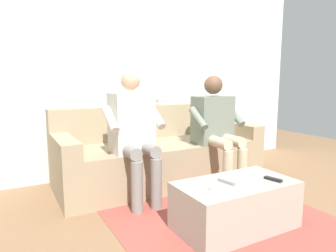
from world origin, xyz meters
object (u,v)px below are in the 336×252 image
object	(u,v)px
remote_black	(273,179)
remote_white	(217,188)
person_right_seated	(133,129)
remote_gray	(227,182)
couch	(159,154)
person_left_seated	(216,124)
coffee_table	(235,205)
cat_on_backrest	(142,98)

from	to	relation	value
remote_black	remote_white	size ratio (longest dim) A/B	1.15
person_right_seated	remote_gray	xyz separation A→B (m)	(-0.38, 0.86, -0.30)
couch	person_left_seated	bearing A→B (deg)	137.09
couch	remote_gray	world-z (taller)	couch
coffee_table	cat_on_backrest	xyz separation A→B (m)	(0.07, -1.55, 0.72)
remote_gray	remote_black	bearing A→B (deg)	-120.74
cat_on_backrest	remote_black	xyz separation A→B (m)	(-0.34, 1.66, -0.53)
person_right_seated	remote_black	world-z (taller)	person_right_seated
remote_white	remote_gray	bearing A→B (deg)	-150.47
couch	person_right_seated	bearing A→B (deg)	40.13
person_left_seated	person_right_seated	xyz separation A→B (m)	(0.91, -0.04, 0.02)
couch	remote_gray	size ratio (longest dim) A/B	15.00
couch	person_left_seated	world-z (taller)	person_left_seated
person_left_seated	remote_white	size ratio (longest dim) A/B	9.79
remote_gray	remote_white	bearing A→B (deg)	104.64
remote_black	remote_gray	world-z (taller)	remote_gray
coffee_table	remote_white	xyz separation A→B (m)	(0.22, 0.05, 0.19)
couch	coffee_table	distance (m)	1.27
cat_on_backrest	coffee_table	bearing A→B (deg)	92.52
remote_black	remote_gray	xyz separation A→B (m)	(0.34, -0.12, 0.00)
couch	remote_gray	distance (m)	1.25
person_left_seated	remote_white	bearing A→B (deg)	52.76
person_right_seated	person_left_seated	bearing A→B (deg)	177.52
remote_black	remote_gray	size ratio (longest dim) A/B	0.92
couch	person_right_seated	world-z (taller)	person_right_seated
couch	remote_white	xyz separation A→B (m)	(0.22, 1.32, 0.08)
coffee_table	cat_on_backrest	bearing A→B (deg)	-87.48
person_left_seated	remote_gray	bearing A→B (deg)	57.06
person_left_seated	person_right_seated	bearing A→B (deg)	-2.48
remote_white	remote_black	bearing A→B (deg)	177.70
person_left_seated	remote_white	distance (m)	1.16
person_right_seated	couch	bearing A→B (deg)	-139.87
person_right_seated	coffee_table	bearing A→B (deg)	117.53
remote_white	remote_gray	size ratio (longest dim) A/B	0.80
person_left_seated	cat_on_backrest	world-z (taller)	person_left_seated
person_left_seated	remote_white	world-z (taller)	person_left_seated
coffee_table	person_right_seated	distance (m)	1.10
cat_on_backrest	remote_black	bearing A→B (deg)	101.53
coffee_table	person_right_seated	xyz separation A→B (m)	(0.46, -0.88, 0.49)
coffee_table	cat_on_backrest	world-z (taller)	cat_on_backrest
person_right_seated	cat_on_backrest	xyz separation A→B (m)	(-0.39, -0.67, 0.23)
coffee_table	remote_gray	bearing A→B (deg)	-12.07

